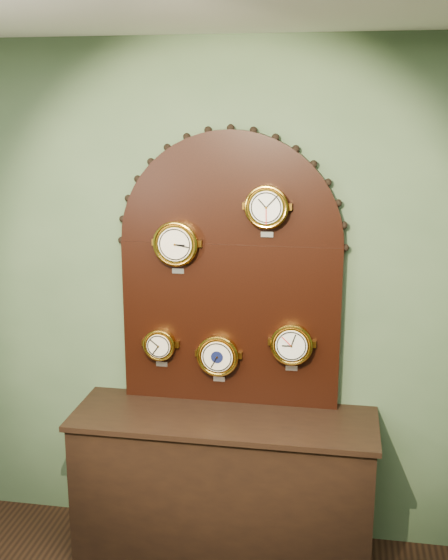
% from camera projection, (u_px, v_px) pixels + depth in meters
% --- Properties ---
extents(wall_back, '(4.00, 0.00, 4.00)m').
position_uv_depth(wall_back, '(232.00, 301.00, 3.82)').
color(wall_back, '#465D3F').
rests_on(wall_back, ground).
extents(shop_counter, '(1.60, 0.50, 0.80)m').
position_uv_depth(shop_counter, '(223.00, 488.00, 3.80)').
color(shop_counter, black).
rests_on(shop_counter, ground_plane).
extents(display_board, '(1.26, 0.06, 1.53)m').
position_uv_depth(display_board, '(230.00, 263.00, 3.71)').
color(display_board, black).
rests_on(display_board, shop_counter).
extents(roman_clock, '(0.24, 0.08, 0.29)m').
position_uv_depth(roman_clock, '(176.00, 243.00, 3.67)').
color(roman_clock, gold).
rests_on(roman_clock, display_board).
extents(arabic_clock, '(0.23, 0.08, 0.28)m').
position_uv_depth(arabic_clock, '(267.00, 207.00, 3.54)').
color(arabic_clock, gold).
rests_on(arabic_clock, display_board).
extents(hygrometer, '(0.18, 0.08, 0.23)m').
position_uv_depth(hygrometer, '(160.00, 344.00, 3.83)').
color(hygrometer, gold).
rests_on(hygrometer, display_board).
extents(barometer, '(0.23, 0.08, 0.28)m').
position_uv_depth(barometer, '(218.00, 355.00, 3.78)').
color(barometer, gold).
rests_on(barometer, display_board).
extents(tide_clock, '(0.23, 0.08, 0.28)m').
position_uv_depth(tide_clock, '(292.00, 344.00, 3.70)').
color(tide_clock, gold).
rests_on(tide_clock, display_board).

